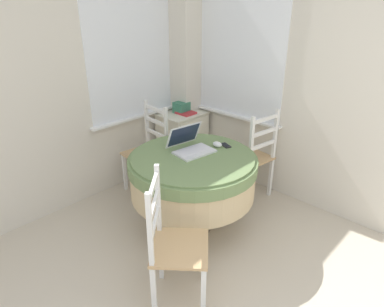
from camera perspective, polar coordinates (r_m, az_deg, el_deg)
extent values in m
cube|color=white|center=(3.84, -10.15, 16.44)|extent=(1.10, 0.01, 1.42)
cube|color=white|center=(3.98, -9.13, 6.09)|extent=(1.18, 0.07, 0.02)
cube|color=white|center=(3.85, 8.04, 16.60)|extent=(0.01, 1.10, 1.42)
cube|color=white|center=(3.99, 7.19, 6.26)|extent=(0.07, 1.18, 0.02)
cube|color=beige|center=(4.22, -1.08, 14.57)|extent=(0.28, 0.28, 2.55)
cylinder|color=#4C3D2D|center=(3.36, 0.10, -11.80)|extent=(0.36, 0.36, 0.03)
cylinder|color=#4C3D2D|center=(3.16, 0.11, -6.46)|extent=(0.11, 0.11, 0.70)
cylinder|color=#CCB284|center=(3.08, 0.11, -3.74)|extent=(1.12, 1.12, 0.36)
cylinder|color=#6B8451|center=(3.02, 0.11, -1.59)|extent=(1.14, 1.14, 0.10)
cylinder|color=#6B8451|center=(2.99, 0.11, -0.55)|extent=(1.09, 1.09, 0.02)
cube|color=silver|center=(3.04, 0.41, 0.28)|extent=(0.37, 0.27, 0.02)
cube|color=silver|center=(3.05, 0.24, 0.54)|extent=(0.32, 0.18, 0.00)
cube|color=silver|center=(3.11, -1.41, 3.11)|extent=(0.35, 0.15, 0.21)
cube|color=#192338|center=(3.11, -1.35, 3.12)|extent=(0.32, 0.13, 0.18)
ellipsoid|color=white|center=(3.17, 4.25, 1.54)|extent=(0.06, 0.10, 0.05)
cube|color=black|center=(3.20, 5.61, 1.37)|extent=(0.10, 0.13, 0.01)
cube|color=black|center=(3.20, 5.61, 1.46)|extent=(0.07, 0.09, 0.00)
cube|color=tan|center=(3.76, -7.86, -0.15)|extent=(0.42, 0.45, 0.02)
cube|color=white|center=(3.93, -11.15, -3.04)|extent=(0.04, 0.04, 0.44)
cube|color=white|center=(3.65, -8.24, -5.06)|extent=(0.04, 0.04, 0.44)
cube|color=white|center=(4.08, -7.15, -1.65)|extent=(0.04, 0.04, 0.44)
cube|color=white|center=(3.81, -4.08, -3.47)|extent=(0.04, 0.04, 0.44)
cube|color=white|center=(3.88, -7.54, 5.06)|extent=(0.03, 0.03, 0.53)
cube|color=white|center=(3.60, -4.32, 3.64)|extent=(0.03, 0.03, 0.53)
cube|color=white|center=(3.68, -6.13, 7.32)|extent=(0.06, 0.36, 0.04)
cube|color=white|center=(3.72, -6.03, 5.30)|extent=(0.06, 0.36, 0.04)
cube|color=white|center=(3.77, -5.94, 3.32)|extent=(0.06, 0.36, 0.04)
cube|color=tan|center=(3.70, 9.54, -0.65)|extent=(0.46, 0.44, 0.02)
cube|color=white|center=(4.03, 9.33, -2.15)|extent=(0.04, 0.04, 0.44)
cube|color=white|center=(3.79, 5.61, -3.70)|extent=(0.04, 0.04, 0.44)
cube|color=white|center=(3.84, 12.95, -3.87)|extent=(0.04, 0.04, 0.44)
cube|color=white|center=(3.59, 9.27, -5.64)|extent=(0.04, 0.04, 0.44)
cube|color=white|center=(3.63, 13.70, 3.16)|extent=(0.04, 0.04, 0.53)
cube|color=white|center=(3.37, 9.85, 1.81)|extent=(0.04, 0.04, 0.53)
cube|color=white|center=(3.43, 12.13, 5.63)|extent=(0.36, 0.07, 0.04)
cube|color=white|center=(3.48, 11.94, 3.48)|extent=(0.36, 0.07, 0.04)
cube|color=white|center=(3.53, 11.74, 1.40)|extent=(0.36, 0.07, 0.04)
cube|color=tan|center=(2.43, -1.98, -15.39)|extent=(0.56, 0.56, 0.02)
cube|color=white|center=(2.45, 1.92, -22.37)|extent=(0.05, 0.05, 0.44)
cube|color=white|center=(2.71, 2.06, -16.78)|extent=(0.05, 0.05, 0.44)
cube|color=white|center=(2.48, -6.39, -21.98)|extent=(0.05, 0.05, 0.44)
cube|color=white|center=(2.73, -5.21, -16.50)|extent=(0.05, 0.05, 0.44)
cube|color=white|center=(2.14, -7.04, -12.62)|extent=(0.05, 0.05, 0.53)
cube|color=white|center=(2.43, -5.67, -7.48)|extent=(0.05, 0.05, 0.53)
cube|color=white|center=(2.17, -6.55, -5.51)|extent=(0.29, 0.25, 0.04)
cube|color=white|center=(2.25, -6.38, -8.55)|extent=(0.29, 0.25, 0.04)
cube|color=white|center=(2.32, -6.22, -11.39)|extent=(0.29, 0.25, 0.04)
cube|color=silver|center=(4.30, -1.58, 2.00)|extent=(0.53, 0.40, 0.72)
cube|color=silver|center=(4.17, -1.64, 6.66)|extent=(0.56, 0.42, 0.02)
cube|color=white|center=(4.08, 0.41, 4.34)|extent=(0.47, 0.01, 0.20)
sphere|color=olive|center=(4.07, 0.50, 4.31)|extent=(0.02, 0.02, 0.02)
cube|color=white|center=(4.17, 0.40, 1.26)|extent=(0.47, 0.01, 0.20)
sphere|color=olive|center=(4.16, 0.48, 1.23)|extent=(0.02, 0.02, 0.02)
cube|color=white|center=(4.27, 0.39, -1.69)|extent=(0.47, 0.01, 0.20)
sphere|color=olive|center=(4.26, 0.47, -1.72)|extent=(0.02, 0.02, 0.02)
cube|color=#387A5B|center=(4.17, -1.76, 7.70)|extent=(0.16, 0.15, 0.13)
cube|color=#BC3338|center=(4.13, -1.02, 6.81)|extent=(0.18, 0.20, 0.02)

